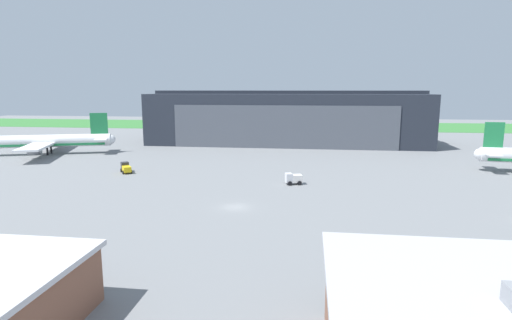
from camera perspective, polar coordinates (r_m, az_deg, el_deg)
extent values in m
plane|color=slate|center=(68.75, -2.92, -6.68)|extent=(440.00, 440.00, 0.00)
cube|color=#397D38|center=(225.76, 4.52, 4.90)|extent=(440.00, 56.00, 0.08)
cube|color=#232833|center=(152.25, 4.34, 5.90)|extent=(98.86, 33.71, 18.10)
cube|color=#4C515B|center=(135.47, 3.90, 4.64)|extent=(75.14, 0.30, 14.48)
cube|color=#232833|center=(151.88, 4.38, 9.54)|extent=(98.86, 8.09, 1.20)
cylinder|color=white|center=(139.46, -27.90, 2.39)|extent=(38.43, 16.66, 3.79)
sphere|color=white|center=(135.29, -19.86, 2.76)|extent=(2.96, 2.96, 2.96)
cube|color=#1E7A42|center=(139.58, -27.86, 1.97)|extent=(35.47, 15.65, 0.66)
cube|color=#1E7A42|center=(135.29, -21.31, 4.85)|extent=(4.97, 2.08, 6.44)
cube|color=white|center=(138.41, -20.67, 3.01)|extent=(5.11, 6.18, 0.28)
cube|color=white|center=(132.81, -21.04, 2.73)|extent=(5.11, 6.18, 0.28)
cube|color=white|center=(148.64, -26.57, 2.71)|extent=(11.73, 18.53, 0.56)
cube|color=white|center=(130.01, -28.71, 1.65)|extent=(11.73, 18.53, 0.56)
cylinder|color=gray|center=(147.66, -26.96, 2.11)|extent=(4.09, 3.16, 2.09)
cylinder|color=gray|center=(131.73, -28.82, 1.14)|extent=(4.09, 3.16, 2.09)
cylinder|color=black|center=(141.30, -26.96, 1.31)|extent=(0.56, 0.56, 2.26)
cylinder|color=black|center=(137.50, -27.39, 1.07)|extent=(0.56, 0.56, 2.26)
sphere|color=white|center=(112.15, 29.09, 0.73)|extent=(2.77, 2.77, 2.77)
cube|color=#1E7A42|center=(112.39, 30.58, 3.09)|extent=(4.30, 0.75, 6.03)
cube|color=white|center=(110.17, 30.48, 0.66)|extent=(3.36, 5.19, 0.28)
cube|color=white|center=(115.23, 29.67, 1.08)|extent=(3.36, 5.19, 0.28)
cube|color=silver|center=(84.66, 4.65, -2.53)|extent=(1.79, 2.17, 1.92)
cube|color=white|center=(85.11, 5.77, -2.60)|extent=(2.55, 2.40, 1.58)
cylinder|color=black|center=(85.85, 4.50, -3.01)|extent=(0.95, 0.51, 0.91)
cylinder|color=black|center=(83.90, 4.82, -3.32)|extent=(0.95, 0.51, 0.91)
cylinder|color=black|center=(86.34, 5.82, -2.96)|extent=(0.95, 0.51, 0.91)
cylinder|color=black|center=(84.41, 6.18, -3.27)|extent=(0.95, 0.51, 0.91)
cube|color=#2D2D33|center=(102.54, -18.04, -0.81)|extent=(2.31, 2.28, 1.93)
cube|color=yellow|center=(100.42, -17.80, -1.22)|extent=(3.08, 3.36, 1.24)
cylinder|color=black|center=(102.77, -17.48, -1.31)|extent=(0.72, 0.87, 0.88)
cylinder|color=black|center=(102.46, -18.52, -1.39)|extent=(0.72, 0.87, 0.88)
cylinder|color=black|center=(100.16, -17.20, -1.57)|extent=(0.72, 0.87, 0.88)
cylinder|color=black|center=(99.85, -18.26, -1.67)|extent=(0.72, 0.87, 0.88)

